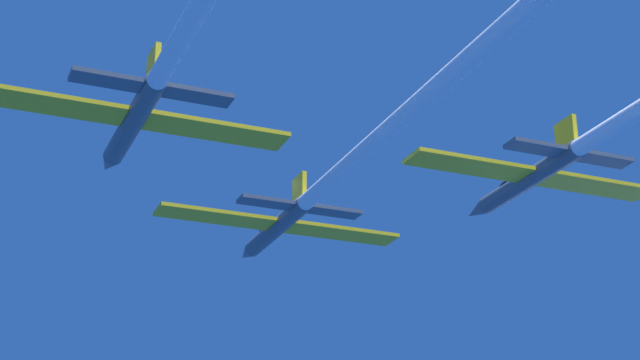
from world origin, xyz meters
TOP-DOWN VIEW (x-y plane):
  - jet_lead at (0.21, -16.73)m, footprint 19.15×60.34m

SIDE VIEW (x-z plane):
  - jet_lead at x=0.21m, z-range -2.41..0.76m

